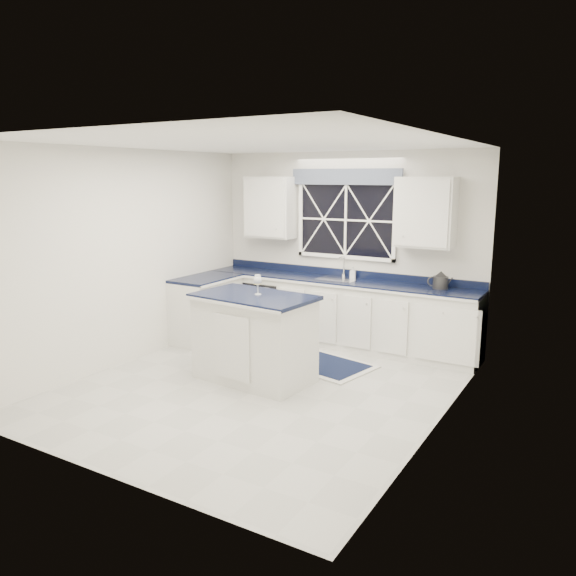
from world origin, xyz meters
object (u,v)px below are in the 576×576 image
Objects in this scene: faucet at (343,266)px; kettle at (440,281)px; wine_glass at (258,281)px; soap_bottle at (353,272)px; dishwasher at (271,307)px; island at (255,337)px.

kettle is (1.43, -0.13, -0.05)m from faucet.
soap_bottle is (0.33, 1.94, -0.16)m from wine_glass.
kettle reaches higher than soap_bottle.
soap_bottle is at bearing 155.01° from kettle.
island is (0.90, -1.78, 0.10)m from dishwasher.
wine_glass reaches higher than faucet.
dishwasher is 1.31m from faucet.
faucet is 2.07m from island.
wine_glass is 1.39× the size of soap_bottle.
faucet reaches higher than kettle.
wine_glass is (0.93, -1.74, 0.77)m from dishwasher.
island is 4.64× the size of kettle.
kettle is 1.28m from soap_bottle.
faucet is (1.10, 0.19, 0.69)m from dishwasher.
wine_glass reaches higher than dishwasher.
faucet reaches higher than soap_bottle.
soap_bottle reaches higher than dishwasher.
dishwasher is 1.41m from soap_bottle.
dishwasher is 2.61m from kettle.
soap_bottle is (0.15, 0.00, -0.08)m from faucet.
kettle reaches higher than island.
island is at bearing -126.64° from wine_glass.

